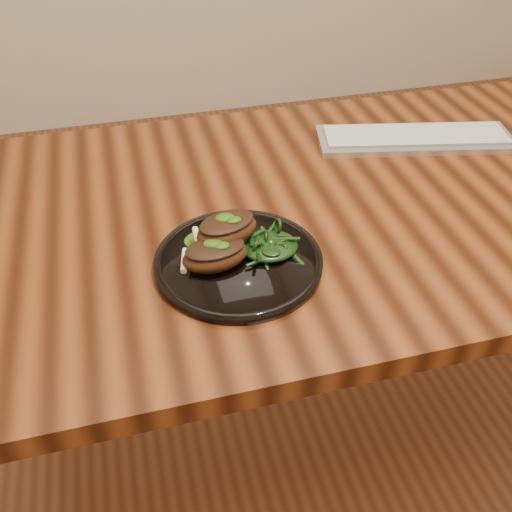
{
  "coord_description": "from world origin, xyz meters",
  "views": [
    {
      "loc": [
        -0.41,
        -0.84,
        1.35
      ],
      "look_at": [
        -0.24,
        -0.17,
        0.78
      ],
      "focal_mm": 40.0,
      "sensor_mm": 36.0,
      "label": 1
    }
  ],
  "objects_px": {
    "keyboard": "(415,138)",
    "desk": "(349,227)",
    "greens_heap": "(270,243)",
    "lamb_chop_front": "(215,254)",
    "plate": "(238,261)"
  },
  "relations": [
    {
      "from": "desk",
      "to": "plate",
      "type": "relative_size",
      "value": 5.86
    },
    {
      "from": "plate",
      "to": "lamb_chop_front",
      "type": "distance_m",
      "value": 0.05
    },
    {
      "from": "lamb_chop_front",
      "to": "keyboard",
      "type": "relative_size",
      "value": 0.26
    },
    {
      "from": "greens_heap",
      "to": "keyboard",
      "type": "bearing_deg",
      "value": 36.16
    },
    {
      "from": "plate",
      "to": "keyboard",
      "type": "xyz_separation_m",
      "value": [
        0.47,
        0.31,
        0.0
      ]
    },
    {
      "from": "lamb_chop_front",
      "to": "keyboard",
      "type": "xyz_separation_m",
      "value": [
        0.51,
        0.32,
        -0.03
      ]
    },
    {
      "from": "keyboard",
      "to": "desk",
      "type": "bearing_deg",
      "value": -142.8
    },
    {
      "from": "greens_heap",
      "to": "lamb_chop_front",
      "type": "bearing_deg",
      "value": -171.18
    },
    {
      "from": "lamb_chop_front",
      "to": "keyboard",
      "type": "bearing_deg",
      "value": 32.02
    },
    {
      "from": "keyboard",
      "to": "lamb_chop_front",
      "type": "bearing_deg",
      "value": -147.98
    },
    {
      "from": "desk",
      "to": "keyboard",
      "type": "distance_m",
      "value": 0.27
    },
    {
      "from": "greens_heap",
      "to": "keyboard",
      "type": "relative_size",
      "value": 0.21
    },
    {
      "from": "greens_heap",
      "to": "keyboard",
      "type": "height_order",
      "value": "greens_heap"
    },
    {
      "from": "lamb_chop_front",
      "to": "greens_heap",
      "type": "distance_m",
      "value": 0.09
    },
    {
      "from": "desk",
      "to": "greens_heap",
      "type": "relative_size",
      "value": 17.09
    }
  ]
}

